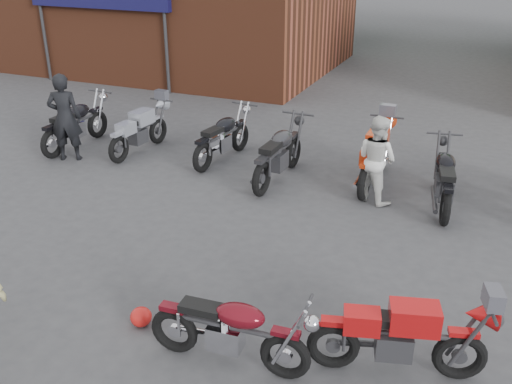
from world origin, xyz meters
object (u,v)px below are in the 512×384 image
at_px(row_bike_0, 76,121).
at_px(row_bike_3, 279,150).
at_px(sportbike, 401,333).
at_px(row_bike_2, 223,135).
at_px(vintage_motorcycle, 231,326).
at_px(row_bike_1, 139,128).
at_px(person_dark, 65,117).
at_px(row_bike_5, 444,175).
at_px(row_bike_4, 375,154).
at_px(helmet, 141,317).
at_px(person_light, 377,159).

relative_size(row_bike_0, row_bike_3, 0.97).
height_order(sportbike, row_bike_2, row_bike_2).
xyz_separation_m(vintage_motorcycle, row_bike_1, (-4.83, 5.48, 0.03)).
xyz_separation_m(person_dark, row_bike_5, (7.70, 0.75, -0.34)).
height_order(row_bike_3, row_bike_4, row_bike_3).
bearing_deg(person_dark, vintage_motorcycle, 119.01).
xyz_separation_m(helmet, person_light, (1.87, 4.82, 0.68)).
height_order(sportbike, row_bike_3, row_bike_3).
height_order(vintage_motorcycle, row_bike_5, row_bike_5).
bearing_deg(vintage_motorcycle, person_light, 80.16).
relative_size(row_bike_4, row_bike_5, 1.04).
bearing_deg(row_bike_2, helmet, -157.25).
relative_size(person_light, row_bike_2, 0.80).
bearing_deg(row_bike_4, person_light, -166.64).
xyz_separation_m(row_bike_1, row_bike_2, (1.92, 0.27, 0.02)).
xyz_separation_m(vintage_motorcycle, row_bike_2, (-2.91, 5.75, 0.05)).
xyz_separation_m(sportbike, row_bike_3, (-3.18, 4.60, 0.08)).
distance_m(row_bike_3, row_bike_5, 3.11).
distance_m(row_bike_0, row_bike_2, 3.49).
xyz_separation_m(helmet, person_dark, (-4.66, 4.30, 0.81)).
bearing_deg(row_bike_3, vintage_motorcycle, -162.62).
height_order(sportbike, row_bike_4, row_bike_4).
xyz_separation_m(person_light, row_bike_1, (-5.35, 0.46, -0.24)).
bearing_deg(row_bike_2, row_bike_1, 104.97).
bearing_deg(row_bike_0, vintage_motorcycle, -128.07).
relative_size(row_bike_3, row_bike_5, 1.05).
bearing_deg(vintage_motorcycle, row_bike_0, 136.66).
height_order(row_bike_0, row_bike_1, row_bike_0).
xyz_separation_m(helmet, row_bike_5, (3.03, 5.06, 0.47)).
bearing_deg(person_light, person_dark, 34.89).
xyz_separation_m(person_light, row_bike_0, (-6.87, 0.20, -0.19)).
xyz_separation_m(row_bike_3, row_bike_5, (3.11, 0.05, -0.03)).
distance_m(helmet, row_bike_5, 5.92).
relative_size(helmet, row_bike_0, 0.13).
height_order(sportbike, row_bike_1, row_bike_1).
bearing_deg(vintage_motorcycle, row_bike_1, 127.45).
bearing_deg(person_dark, row_bike_0, -88.06).
bearing_deg(row_bike_5, person_light, 91.74).
xyz_separation_m(sportbike, row_bike_0, (-8.11, 4.62, 0.06)).
distance_m(person_dark, person_light, 6.55).
bearing_deg(row_bike_4, sportbike, -164.81).
relative_size(vintage_motorcycle, person_light, 1.15).
height_order(helmet, row_bike_3, row_bike_3).
relative_size(vintage_motorcycle, row_bike_0, 0.88).
height_order(vintage_motorcycle, helmet, vintage_motorcycle).
height_order(person_light, row_bike_0, person_light).
height_order(vintage_motorcycle, row_bike_2, row_bike_2).
xyz_separation_m(helmet, row_bike_2, (-1.56, 5.55, 0.46)).
distance_m(helmet, person_light, 5.21).
bearing_deg(sportbike, person_light, 90.11).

